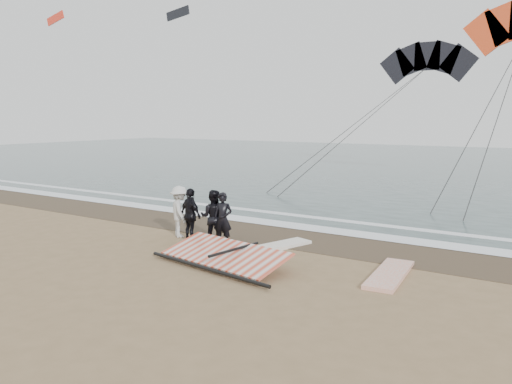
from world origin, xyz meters
TOP-DOWN VIEW (x-y plane):
  - ground at (0.00, 0.00)m, footprint 120.00×120.00m
  - sea at (0.00, 33.00)m, footprint 120.00×54.00m
  - wet_sand at (0.00, 4.50)m, footprint 120.00×2.80m
  - foam_near at (0.00, 5.90)m, footprint 120.00×0.90m
  - foam_far at (0.00, 7.60)m, footprint 120.00×0.45m
  - man_main at (-0.96, 2.42)m, footprint 0.66×0.51m
  - board_white at (4.11, 2.23)m, footprint 0.89×2.52m
  - board_cream at (0.50, 3.01)m, footprint 1.36×2.42m
  - trio_cluster at (-2.14, 2.49)m, footprint 2.49×1.18m
  - sail_rig at (0.16, 1.02)m, footprint 4.05×2.23m
  - kite_dark at (-1.77, 28.37)m, footprint 7.77×8.83m
  - distant_kites at (-36.82, 31.00)m, footprint 20.41×2.12m

SIDE VIEW (x-z plane):
  - ground at x=0.00m, z-range 0.00..0.00m
  - wet_sand at x=0.00m, z-range 0.00..0.01m
  - sea at x=0.00m, z-range 0.00..0.02m
  - foam_near at x=0.00m, z-range 0.02..0.03m
  - foam_far at x=0.00m, z-range 0.02..0.03m
  - board_cream at x=0.50m, z-range 0.00..0.10m
  - board_white at x=4.11m, z-range 0.00..0.10m
  - sail_rig at x=0.16m, z-range -0.05..0.44m
  - man_main at x=-0.96m, z-range 0.00..1.60m
  - trio_cluster at x=-2.14m, z-range -0.01..1.64m
  - kite_dark at x=-1.77m, z-range -1.99..17.04m
  - distant_kites at x=-36.82m, z-range 13.75..16.16m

